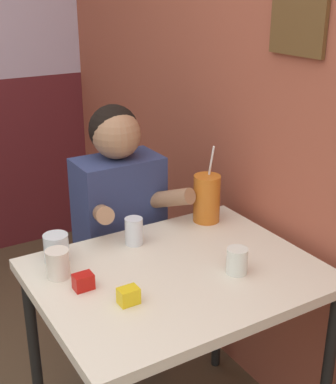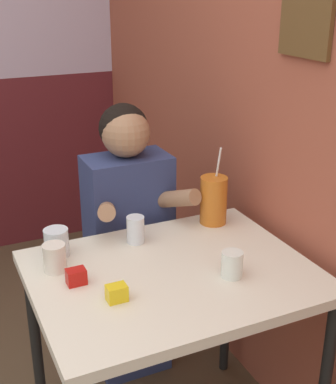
% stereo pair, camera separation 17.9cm
% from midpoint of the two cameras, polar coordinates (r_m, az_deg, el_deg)
% --- Properties ---
extents(brick_wall_right, '(0.08, 4.34, 2.70)m').
position_cam_midpoint_polar(brick_wall_right, '(2.50, 5.81, 14.63)').
color(brick_wall_right, '#9E4C38').
rests_on(brick_wall_right, ground_plane).
extents(main_table, '(0.90, 0.71, 0.78)m').
position_cam_midpoint_polar(main_table, '(1.80, 3.38, -10.76)').
color(main_table, beige).
rests_on(main_table, ground_plane).
extents(person_seated, '(0.42, 0.40, 1.22)m').
position_cam_midpoint_polar(person_seated, '(2.24, -1.88, -5.51)').
color(person_seated, navy).
rests_on(person_seated, ground_plane).
extents(cocktail_pitcher, '(0.10, 0.10, 0.31)m').
position_cam_midpoint_polar(cocktail_pitcher, '(2.06, 7.37, -0.91)').
color(cocktail_pitcher, '#C6661E').
rests_on(cocktail_pitcher, main_table).
extents(glass_near_pitcher, '(0.06, 0.06, 0.10)m').
position_cam_midpoint_polar(glass_near_pitcher, '(1.91, -0.80, -4.09)').
color(glass_near_pitcher, silver).
rests_on(glass_near_pitcher, main_table).
extents(glass_center, '(0.07, 0.07, 0.09)m').
position_cam_midpoint_polar(glass_center, '(1.73, 9.84, -7.69)').
color(glass_center, silver).
rests_on(glass_center, main_table).
extents(glass_far_side, '(0.07, 0.07, 0.09)m').
position_cam_midpoint_polar(glass_far_side, '(1.75, -9.15, -7.01)').
color(glass_far_side, silver).
rests_on(glass_far_side, main_table).
extents(glass_by_brick, '(0.08, 0.08, 0.10)m').
position_cam_midpoint_polar(glass_by_brick, '(1.84, -9.09, -5.41)').
color(glass_by_brick, silver).
rests_on(glass_by_brick, main_table).
extents(condiment_ketchup, '(0.06, 0.04, 0.05)m').
position_cam_midpoint_polar(condiment_ketchup, '(1.68, -6.74, -9.04)').
color(condiment_ketchup, '#B7140F').
rests_on(condiment_ketchup, main_table).
extents(condiment_mustard, '(0.06, 0.04, 0.05)m').
position_cam_midpoint_polar(condiment_mustard, '(1.59, -2.24, -10.82)').
color(condiment_mustard, yellow).
rests_on(condiment_mustard, main_table).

